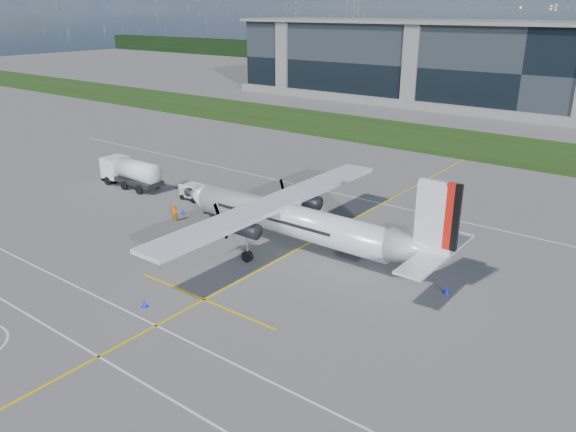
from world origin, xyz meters
TOP-DOWN VIEW (x-y plane):
  - ground at (0.00, 40.00)m, footprint 400.00×400.00m
  - grass_strip at (0.00, 48.00)m, footprint 400.00×18.00m
  - terminal_building at (0.00, 80.00)m, footprint 120.00×20.00m
  - pylon_west at (-80.00, 150.00)m, footprint 9.00×4.60m
  - yellow_taxiway_centerline at (3.00, 10.00)m, footprint 0.20×70.00m
  - white_lane_line at (0.00, -14.00)m, footprint 90.00×0.15m
  - turboprop_aircraft at (3.22, 4.06)m, footprint 24.83×25.75m
  - fuel_tanker_truck at (-21.21, 6.75)m, footprint 8.03×2.61m
  - baggage_tug at (-12.50, 7.75)m, footprint 2.64×1.58m
  - ground_crew_person at (-9.38, 2.62)m, footprint 0.75×0.87m
  - safety_cone_fwd at (-10.25, 4.29)m, footprint 0.36×0.36m
  - safety_cone_tail at (15.15, 4.42)m, footprint 0.36×0.36m
  - safety_cone_nose_stbd at (-7.54, 6.07)m, footprint 0.36×0.36m
  - safety_cone_portwing at (0.68, -8.98)m, footprint 0.36×0.36m

SIDE VIEW (x-z plane):
  - ground at x=0.00m, z-range 0.00..0.00m
  - yellow_taxiway_centerline at x=3.00m, z-range 0.00..0.01m
  - white_lane_line at x=0.00m, z-range 0.00..0.01m
  - grass_strip at x=0.00m, z-range 0.00..0.04m
  - safety_cone_fwd at x=-10.25m, z-range 0.00..0.50m
  - safety_cone_tail at x=15.15m, z-range 0.00..0.50m
  - safety_cone_nose_stbd at x=-7.54m, z-range 0.00..0.50m
  - safety_cone_portwing at x=0.68m, z-range 0.00..0.50m
  - baggage_tug at x=-12.50m, z-range 0.00..1.58m
  - ground_crew_person at x=-9.38m, z-range 0.00..1.80m
  - fuel_tanker_truck at x=-21.21m, z-range 0.00..3.01m
  - turboprop_aircraft at x=3.22m, z-range 0.00..7.72m
  - terminal_building at x=0.00m, z-range 0.00..15.00m
  - pylon_west at x=-80.00m, z-range 0.00..30.00m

